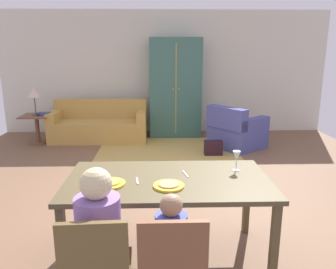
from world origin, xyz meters
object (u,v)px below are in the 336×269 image
(book_lower, at_px, (46,115))
(table_lamp, at_px, (34,94))
(plate_near_child, at_px, (169,186))
(dining_chair_man, at_px, (97,268))
(dining_chair_child, at_px, (172,267))
(plate_near_man, at_px, (110,184))
(couch, at_px, (100,125))
(side_table, at_px, (37,125))
(handbag, at_px, (213,148))
(dining_table, at_px, (168,186))
(armchair, at_px, (236,131))
(person_child, at_px, (171,259))
(armoire, at_px, (175,88))
(person_man, at_px, (100,249))
(wine_glass, at_px, (237,157))
(book_upper, at_px, (43,113))

(book_lower, bearing_deg, table_lamp, 168.40)
(plate_near_child, distance_m, dining_chair_man, 0.85)
(plate_near_child, xyz_separation_m, dining_chair_child, (0.00, -0.65, -0.28))
(plate_near_man, relative_size, dining_chair_child, 0.29)
(couch, relative_size, book_lower, 8.93)
(side_table, bearing_deg, handbag, -14.69)
(plate_near_man, relative_size, plate_near_child, 1.00)
(dining_table, bearing_deg, plate_near_man, -165.93)
(dining_chair_man, xyz_separation_m, armchair, (1.89, 4.36, -0.17))
(armchair, xyz_separation_m, handbag, (-0.51, -0.47, -0.19))
(plate_near_man, bearing_deg, person_child, -48.60)
(armchair, distance_m, book_lower, 3.75)
(dining_chair_child, distance_m, armchair, 4.59)
(armoire, height_order, table_lamp, armoire)
(plate_near_man, height_order, person_man, person_man)
(dining_chair_man, distance_m, person_man, 0.18)
(armoire, bearing_deg, side_table, -167.54)
(side_table, bearing_deg, person_man, -66.12)
(dining_table, distance_m, table_lamp, 4.71)
(dining_chair_man, bearing_deg, couch, 99.46)
(wine_glass, xyz_separation_m, person_man, (-1.11, -0.84, -0.38))
(person_child, height_order, side_table, person_child)
(book_lower, bearing_deg, plate_near_man, -65.65)
(dining_chair_man, relative_size, armoire, 0.41)
(armoire, xyz_separation_m, table_lamp, (-2.82, -0.62, -0.04))
(dining_chair_man, relative_size, person_man, 0.78)
(side_table, bearing_deg, dining_chair_child, -62.22)
(wine_glass, xyz_separation_m, armchair, (0.79, 3.35, -0.57))
(dining_table, bearing_deg, book_upper, 121.00)
(couch, height_order, book_upper, couch)
(couch, xyz_separation_m, side_table, (-1.21, -0.26, 0.08))
(plate_near_man, bearing_deg, book_upper, 114.95)
(plate_near_child, distance_m, person_child, 0.59)
(plate_near_child, xyz_separation_m, side_table, (-2.53, 4.14, -0.39))
(dining_table, bearing_deg, handbag, 73.52)
(dining_chair_child, distance_m, armoire, 5.46)
(plate_near_man, distance_m, side_table, 4.58)
(person_man, height_order, book_lower, person_man)
(person_child, distance_m, couch, 5.06)
(dining_chair_man, relative_size, couch, 0.44)
(plate_near_man, xyz_separation_m, wine_glass, (1.11, 0.30, 0.12))
(couch, height_order, side_table, couch)
(dining_chair_man, height_order, side_table, dining_chair_man)
(wine_glass, bearing_deg, person_man, -142.89)
(person_man, relative_size, dining_chair_child, 1.28)
(person_child, height_order, armoire, armoire)
(table_lamp, bearing_deg, person_man, -66.12)
(dining_chair_man, distance_m, dining_chair_child, 0.48)
(plate_near_man, distance_m, book_upper, 4.49)
(dining_chair_child, height_order, person_child, person_child)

